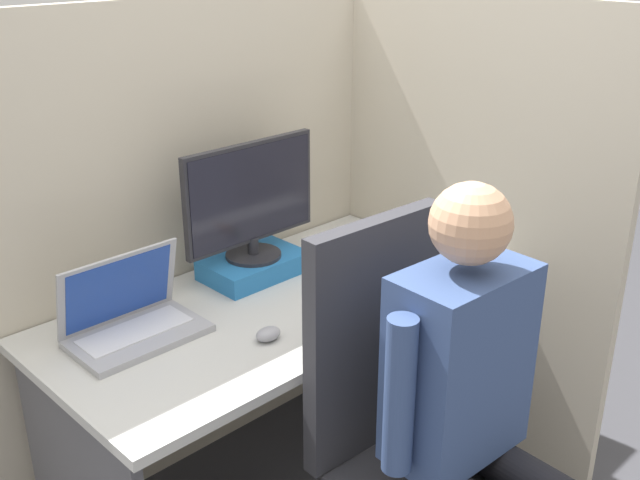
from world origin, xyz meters
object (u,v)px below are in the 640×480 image
Objects in this scene: stapler at (398,240)px; office_chair at (414,435)px; monitor at (251,199)px; paper_box at (254,266)px; laptop at (132,321)px; carrot_toy at (376,293)px; person at (480,406)px.

stapler is 0.13× the size of office_chair.
office_chair is (-0.11, -0.78, -0.42)m from monitor.
paper_box is at bearing 81.65° from office_chair.
monitor reaches higher than laptop.
paper_box is 0.43m from carrot_toy.
person is at bearing -66.02° from laptop.
person is (-0.10, -0.96, -0.25)m from monitor.
paper_box is 0.26× the size of person.
monitor is 0.61m from stapler.
person reaches higher than stapler.
laptop is at bearing 113.98° from person.
stapler is at bearing -17.49° from monitor.
person is (-0.10, -0.96, -0.02)m from paper_box.
office_chair reaches higher than carrot_toy.
monitor is 3.21× the size of carrot_toy.
monitor is at bearing 162.51° from stapler.
office_chair reaches higher than paper_box.
laptop reaches higher than paper_box.
stapler is at bearing 51.19° from person.
carrot_toy is (0.16, -0.40, -0.25)m from monitor.
office_chair is at bearing 93.06° from person.
office_chair is (0.38, -0.71, -0.20)m from laptop.
paper_box is 2.30× the size of stapler.
office_chair is at bearing -125.45° from carrot_toy.
paper_box is 0.56m from stapler.
stapler is (0.53, -0.17, -0.01)m from paper_box.
carrot_toy is at bearing -67.82° from paper_box.
monitor reaches higher than office_chair.
carrot_toy is at bearing -148.60° from stapler.
office_chair is (-0.28, -0.39, -0.18)m from carrot_toy.
office_chair is (-0.65, -0.62, -0.18)m from stapler.
stapler is 1.02m from person.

